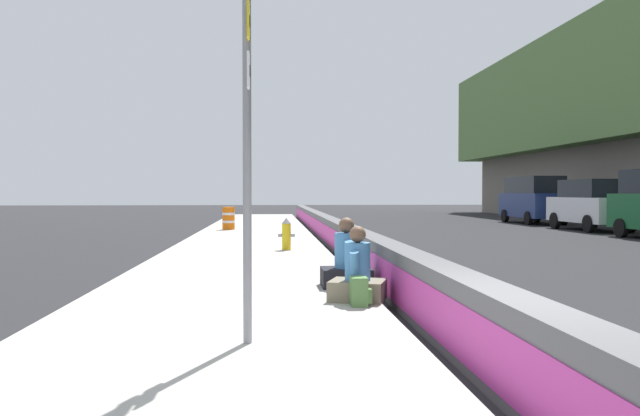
# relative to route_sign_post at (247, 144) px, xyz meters

# --- Properties ---
(ground_plane) EXTENTS (160.00, 160.00, 0.00)m
(ground_plane) POSITION_rel_route_sign_post_xyz_m (-1.39, -2.25, -2.21)
(ground_plane) COLOR #232326
(ground_plane) RESTS_ON ground
(sidewalk_strip) EXTENTS (80.00, 4.40, 0.14)m
(sidewalk_strip) POSITION_rel_route_sign_post_xyz_m (-1.39, 0.40, -2.14)
(sidewalk_strip) COLOR #A8A59E
(sidewalk_strip) RESTS_ON ground_plane
(jersey_barrier) EXTENTS (76.00, 0.45, 0.85)m
(jersey_barrier) POSITION_rel_route_sign_post_xyz_m (-1.39, -2.25, -1.79)
(jersey_barrier) COLOR #545456
(jersey_barrier) RESTS_ON ground_plane
(route_sign_post) EXTENTS (0.44, 0.09, 3.60)m
(route_sign_post) POSITION_rel_route_sign_post_xyz_m (0.00, 0.00, 0.00)
(route_sign_post) COLOR gray
(route_sign_post) RESTS_ON sidewalk_strip
(fire_hydrant) EXTENTS (0.26, 0.46, 0.88)m
(fire_hydrant) POSITION_rel_route_sign_post_xyz_m (10.63, -0.68, -1.62)
(fire_hydrant) COLOR gold
(fire_hydrant) RESTS_ON sidewalk_strip
(seated_person_foreground) EXTENTS (0.87, 0.94, 1.08)m
(seated_person_foreground) POSITION_rel_route_sign_post_xyz_m (2.50, -1.50, -1.73)
(seated_person_foreground) COLOR #706651
(seated_person_foreground) RESTS_ON sidewalk_strip
(seated_person_middle) EXTENTS (0.73, 0.83, 1.15)m
(seated_person_middle) POSITION_rel_route_sign_post_xyz_m (3.84, -1.50, -1.71)
(seated_person_middle) COLOR black
(seated_person_middle) RESTS_ON sidewalk_strip
(backpack) EXTENTS (0.32, 0.28, 0.40)m
(backpack) POSITION_rel_route_sign_post_xyz_m (2.05, -1.46, -1.88)
(backpack) COLOR #4C7A3D
(backpack) RESTS_ON sidewalk_strip
(construction_barrel) EXTENTS (0.54, 0.54, 0.95)m
(construction_barrel) POSITION_rel_route_sign_post_xyz_m (20.27, 1.51, -1.59)
(construction_barrel) COLOR orange
(construction_barrel) RESTS_ON sidewalk_strip
(parked_car_midline) EXTENTS (4.82, 2.11, 2.28)m
(parked_car_midline) POSITION_rel_route_sign_post_xyz_m (20.56, -14.52, -1.03)
(parked_car_midline) COLOR silver
(parked_car_midline) RESTS_ON ground_plane
(parked_car_far) EXTENTS (5.11, 2.11, 2.56)m
(parked_car_far) POSITION_rel_route_sign_post_xyz_m (26.92, -14.57, -0.86)
(parked_car_far) COLOR navy
(parked_car_far) RESTS_ON ground_plane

